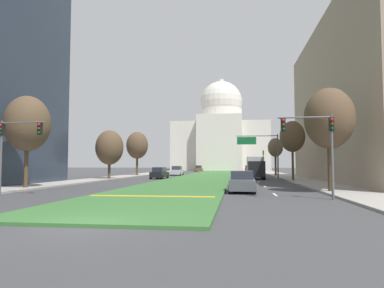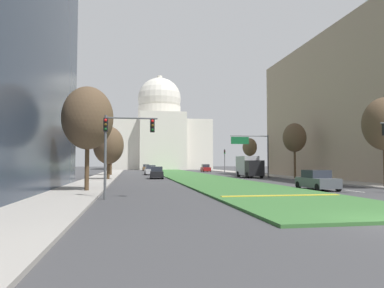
{
  "view_description": "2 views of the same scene",
  "coord_description": "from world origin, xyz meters",
  "px_view_note": "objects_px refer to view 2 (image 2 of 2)",
  "views": [
    {
      "loc": [
        5.28,
        -11.12,
        2.17
      ],
      "look_at": [
        -1.14,
        38.05,
        5.07
      ],
      "focal_mm": 31.96,
      "sensor_mm": 36.0,
      "label": 1
    },
    {
      "loc": [
        -9.48,
        -11.53,
        2.28
      ],
      "look_at": [
        -0.83,
        38.52,
        4.93
      ],
      "focal_mm": 32.97,
      "sensor_mm": 36.0,
      "label": 2
    }
  ],
  "objects_px": {
    "street_tree_left_near": "(88,118)",
    "sedan_very_far": "(146,168)",
    "sedan_lead_stopped": "(317,181)",
    "street_tree_left_mid": "(109,145)",
    "street_tree_left_far": "(111,143)",
    "street_tree_right_near": "(384,124)",
    "overhead_guide_sign": "(254,147)",
    "sedan_midblock": "(157,173)",
    "traffic_light_near_left": "(119,138)",
    "sedan_distant": "(150,170)",
    "capitol_building": "(160,135)",
    "traffic_light_far_right": "(225,158)",
    "street_tree_right_mid": "(294,138)",
    "box_truck_delivery": "(249,166)",
    "street_tree_right_far": "(250,147)",
    "sedan_far_horizon": "(206,168)"
  },
  "relations": [
    {
      "from": "sedan_midblock",
      "to": "sedan_far_horizon",
      "type": "height_order",
      "value": "sedan_far_horizon"
    },
    {
      "from": "sedan_midblock",
      "to": "traffic_light_far_right",
      "type": "bearing_deg",
      "value": 57.36
    },
    {
      "from": "street_tree_left_far",
      "to": "sedan_midblock",
      "type": "relative_size",
      "value": 1.89
    },
    {
      "from": "street_tree_right_far",
      "to": "sedan_lead_stopped",
      "type": "distance_m",
      "value": 36.06
    },
    {
      "from": "overhead_guide_sign",
      "to": "street_tree_left_mid",
      "type": "xyz_separation_m",
      "value": [
        -21.31,
        -5.1,
        -0.21
      ]
    },
    {
      "from": "capitol_building",
      "to": "overhead_guide_sign",
      "type": "relative_size",
      "value": 4.96
    },
    {
      "from": "capitol_building",
      "to": "traffic_light_far_right",
      "type": "height_order",
      "value": "capitol_building"
    },
    {
      "from": "sedan_very_far",
      "to": "street_tree_right_near",
      "type": "bearing_deg",
      "value": -75.83
    },
    {
      "from": "traffic_light_far_right",
      "to": "sedan_midblock",
      "type": "relative_size",
      "value": 1.21
    },
    {
      "from": "overhead_guide_sign",
      "to": "sedan_midblock",
      "type": "bearing_deg",
      "value": -173.1
    },
    {
      "from": "traffic_light_near_left",
      "to": "street_tree_right_mid",
      "type": "bearing_deg",
      "value": 44.55
    },
    {
      "from": "capitol_building",
      "to": "street_tree_right_near",
      "type": "bearing_deg",
      "value": -82.47
    },
    {
      "from": "sedan_midblock",
      "to": "traffic_light_near_left",
      "type": "bearing_deg",
      "value": -98.88
    },
    {
      "from": "overhead_guide_sign",
      "to": "sedan_midblock",
      "type": "height_order",
      "value": "overhead_guide_sign"
    },
    {
      "from": "overhead_guide_sign",
      "to": "capitol_building",
      "type": "bearing_deg",
      "value": 97.41
    },
    {
      "from": "capitol_building",
      "to": "sedan_midblock",
      "type": "xyz_separation_m",
      "value": [
        -5.96,
        -70.57,
        -10.8
      ]
    },
    {
      "from": "box_truck_delivery",
      "to": "street_tree_left_far",
      "type": "bearing_deg",
      "value": 152.78
    },
    {
      "from": "street_tree_right_near",
      "to": "sedan_lead_stopped",
      "type": "height_order",
      "value": "street_tree_right_near"
    },
    {
      "from": "sedan_far_horizon",
      "to": "box_truck_delivery",
      "type": "relative_size",
      "value": 0.7
    },
    {
      "from": "street_tree_left_near",
      "to": "street_tree_left_mid",
      "type": "relative_size",
      "value": 1.18
    },
    {
      "from": "street_tree_left_near",
      "to": "street_tree_left_far",
      "type": "bearing_deg",
      "value": 90.18
    },
    {
      "from": "street_tree_left_near",
      "to": "sedan_distant",
      "type": "height_order",
      "value": "street_tree_left_near"
    },
    {
      "from": "traffic_light_near_left",
      "to": "street_tree_right_near",
      "type": "distance_m",
      "value": 23.09
    },
    {
      "from": "street_tree_left_mid",
      "to": "sedan_distant",
      "type": "bearing_deg",
      "value": 71.16
    },
    {
      "from": "traffic_light_far_right",
      "to": "sedan_very_far",
      "type": "distance_m",
      "value": 27.03
    },
    {
      "from": "street_tree_left_near",
      "to": "street_tree_left_far",
      "type": "relative_size",
      "value": 1.0
    },
    {
      "from": "traffic_light_far_right",
      "to": "street_tree_right_near",
      "type": "height_order",
      "value": "street_tree_right_near"
    },
    {
      "from": "street_tree_left_far",
      "to": "street_tree_right_mid",
      "type": "bearing_deg",
      "value": -34.17
    },
    {
      "from": "sedan_midblock",
      "to": "box_truck_delivery",
      "type": "xyz_separation_m",
      "value": [
        13.94,
        1.21,
        0.88
      ]
    },
    {
      "from": "street_tree_right_near",
      "to": "sedan_midblock",
      "type": "distance_m",
      "value": 29.17
    },
    {
      "from": "street_tree_right_near",
      "to": "overhead_guide_sign",
      "type": "bearing_deg",
      "value": 97.85
    },
    {
      "from": "sedan_very_far",
      "to": "box_truck_delivery",
      "type": "bearing_deg",
      "value": -73.95
    },
    {
      "from": "traffic_light_far_right",
      "to": "street_tree_right_far",
      "type": "distance_m",
      "value": 13.96
    },
    {
      "from": "street_tree_right_far",
      "to": "sedan_midblock",
      "type": "relative_size",
      "value": 1.57
    },
    {
      "from": "sedan_distant",
      "to": "sedan_far_horizon",
      "type": "bearing_deg",
      "value": 51.61
    },
    {
      "from": "traffic_light_near_left",
      "to": "street_tree_right_mid",
      "type": "height_order",
      "value": "street_tree_right_mid"
    },
    {
      "from": "sedan_midblock",
      "to": "sedan_far_horizon",
      "type": "distance_m",
      "value": 35.99
    },
    {
      "from": "street_tree_right_far",
      "to": "box_truck_delivery",
      "type": "xyz_separation_m",
      "value": [
        -4.13,
        -11.52,
        -3.35
      ]
    },
    {
      "from": "street_tree_left_far",
      "to": "street_tree_right_far",
      "type": "height_order",
      "value": "street_tree_left_far"
    },
    {
      "from": "street_tree_left_mid",
      "to": "sedan_lead_stopped",
      "type": "distance_m",
      "value": 26.6
    },
    {
      "from": "traffic_light_near_left",
      "to": "sedan_midblock",
      "type": "relative_size",
      "value": 1.21
    },
    {
      "from": "sedan_lead_stopped",
      "to": "sedan_midblock",
      "type": "relative_size",
      "value": 0.98
    },
    {
      "from": "street_tree_left_mid",
      "to": "sedan_distant",
      "type": "height_order",
      "value": "street_tree_left_mid"
    },
    {
      "from": "street_tree_left_mid",
      "to": "street_tree_left_far",
      "type": "relative_size",
      "value": 0.85
    },
    {
      "from": "street_tree_left_near",
      "to": "sedan_distant",
      "type": "xyz_separation_m",
      "value": [
        6.79,
        36.93,
        -4.84
      ]
    },
    {
      "from": "sedan_lead_stopped",
      "to": "sedan_very_far",
      "type": "bearing_deg",
      "value": 98.98
    },
    {
      "from": "street_tree_left_near",
      "to": "sedan_very_far",
      "type": "distance_m",
      "value": 69.99
    },
    {
      "from": "street_tree_right_far",
      "to": "box_truck_delivery",
      "type": "bearing_deg",
      "value": -109.7
    },
    {
      "from": "traffic_light_far_right",
      "to": "overhead_guide_sign",
      "type": "xyz_separation_m",
      "value": [
        -2.1,
        -24.75,
        1.36
      ]
    },
    {
      "from": "street_tree_left_far",
      "to": "street_tree_right_far",
      "type": "bearing_deg",
      "value": 1.78
    }
  ]
}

